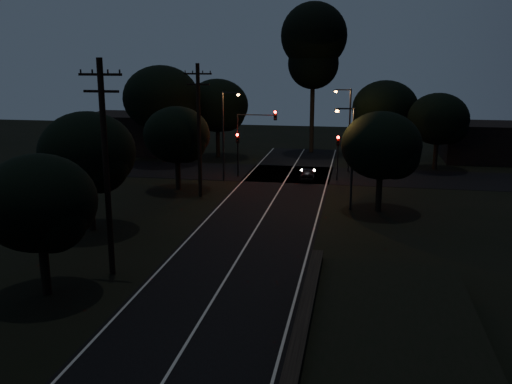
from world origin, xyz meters
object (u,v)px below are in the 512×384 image
(utility_pole_mid, at_px, (106,166))
(car, at_px, (307,174))
(streetlight_a, at_px, (225,130))
(streetlight_c, at_px, (350,151))
(signal_right, at_px, (338,149))
(signal_mast, at_px, (256,131))
(signal_left, at_px, (238,147))
(utility_pole_far, at_px, (199,128))
(tall_pine, at_px, (314,45))
(streetlight_b, at_px, (348,124))

(utility_pole_mid, relative_size, car, 3.33)
(streetlight_a, xyz_separation_m, streetlight_c, (11.14, -8.00, -0.29))
(streetlight_a, bearing_deg, signal_right, 11.34)
(signal_mast, height_order, streetlight_c, streetlight_c)
(signal_left, distance_m, car, 6.93)
(utility_pole_mid, xyz_separation_m, car, (7.94, 24.72, -5.18))
(streetlight_a, bearing_deg, car, 13.35)
(signal_left, relative_size, streetlight_c, 0.55)
(streetlight_a, height_order, streetlight_c, streetlight_a)
(utility_pole_far, xyz_separation_m, signal_right, (10.60, 7.99, -2.65))
(tall_pine, bearing_deg, signal_mast, -104.62)
(utility_pole_mid, height_order, streetlight_c, utility_pole_mid)
(signal_mast, xyz_separation_m, streetlight_c, (8.74, -9.99, 0.01))
(signal_left, height_order, streetlight_a, streetlight_a)
(utility_pole_mid, distance_m, streetlight_c, 19.15)
(utility_pole_mid, height_order, streetlight_b, utility_pole_mid)
(signal_left, xyz_separation_m, signal_right, (9.20, 0.00, 0.00))
(signal_right, xyz_separation_m, streetlight_c, (1.23, -9.99, 1.51))
(utility_pole_mid, distance_m, tall_pine, 41.12)
(utility_pole_mid, xyz_separation_m, streetlight_b, (11.31, 29.00, -1.10))
(streetlight_a, relative_size, streetlight_c, 1.07)
(streetlight_b, height_order, car, streetlight_b)
(streetlight_a, height_order, car, streetlight_a)
(utility_pole_mid, bearing_deg, signal_left, 86.79)
(signal_left, height_order, signal_mast, signal_mast)
(tall_pine, relative_size, signal_right, 4.13)
(signal_mast, bearing_deg, tall_pine, 75.38)
(utility_pole_far, bearing_deg, tall_pine, 73.07)
(tall_pine, xyz_separation_m, signal_left, (-5.60, -15.01, -9.37))
(car, bearing_deg, signal_right, -177.43)
(utility_pole_far, relative_size, streetlight_a, 1.31)
(tall_pine, bearing_deg, utility_pole_far, -106.93)
(streetlight_c, bearing_deg, streetlight_a, 144.31)
(streetlight_b, bearing_deg, car, -128.22)
(tall_pine, xyz_separation_m, signal_mast, (-3.91, -15.01, -7.87))
(signal_mast, bearing_deg, signal_right, -0.03)
(tall_pine, bearing_deg, car, -86.49)
(signal_right, bearing_deg, streetlight_a, -168.66)
(streetlight_b, bearing_deg, tall_pine, 111.38)
(utility_pole_mid, distance_m, streetlight_a, 23.04)
(tall_pine, distance_m, streetlight_a, 19.65)
(signal_left, height_order, signal_right, same)
(signal_mast, bearing_deg, streetlight_a, -140.23)
(streetlight_b, relative_size, streetlight_c, 1.07)
(signal_right, height_order, car, signal_right)
(car, bearing_deg, streetlight_b, -131.41)
(tall_pine, xyz_separation_m, car, (0.94, -15.28, -11.65))
(signal_right, height_order, streetlight_b, streetlight_b)
(utility_pole_far, distance_m, streetlight_a, 6.10)
(signal_right, bearing_deg, signal_mast, 179.97)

